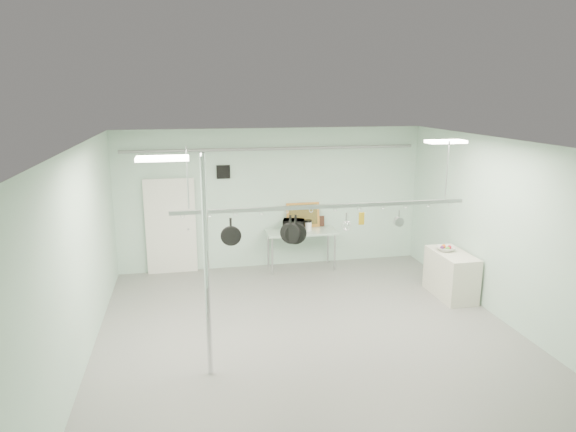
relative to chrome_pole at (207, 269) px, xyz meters
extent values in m
plane|color=gray|center=(1.70, 0.60, -1.60)|extent=(8.00, 8.00, 0.00)
cube|color=silver|center=(1.70, 0.60, 1.59)|extent=(7.00, 8.00, 0.02)
cube|color=#A4C5B4|center=(1.70, 4.59, 0.00)|extent=(7.00, 0.02, 3.20)
cube|color=#A4C5B4|center=(5.19, 0.60, 0.00)|extent=(0.02, 8.00, 3.20)
cube|color=silver|center=(-0.60, 4.54, -0.55)|extent=(1.10, 0.10, 2.20)
cube|color=black|center=(0.60, 4.57, 0.65)|extent=(0.30, 0.04, 0.30)
cylinder|color=gray|center=(1.70, 4.50, 1.15)|extent=(6.60, 0.07, 0.07)
cylinder|color=silver|center=(0.00, 0.00, 0.00)|extent=(0.08, 0.08, 3.20)
cube|color=#A0BDAB|center=(2.30, 4.20, -0.72)|extent=(1.60, 0.70, 0.05)
cylinder|color=#B7B7BC|center=(1.58, 3.92, -1.17)|extent=(0.04, 0.04, 0.86)
cylinder|color=#B7B7BC|center=(1.58, 4.48, -1.17)|extent=(0.04, 0.04, 0.86)
cylinder|color=#B7B7BC|center=(3.02, 3.92, -1.17)|extent=(0.04, 0.04, 0.86)
cylinder|color=#B7B7BC|center=(3.02, 4.48, -1.17)|extent=(0.04, 0.04, 0.86)
cube|color=beige|center=(4.85, 2.00, -1.15)|extent=(0.60, 1.20, 0.90)
cube|color=#B7B7BC|center=(1.90, 0.90, 0.60)|extent=(4.80, 0.06, 0.06)
cylinder|color=#B7B7BC|center=(-0.20, 0.90, 1.10)|extent=(0.02, 0.02, 0.94)
cylinder|color=#B7B7BC|center=(4.00, 0.90, 1.10)|extent=(0.02, 0.02, 0.94)
cube|color=white|center=(-0.50, -0.20, 1.56)|extent=(0.65, 0.30, 0.05)
cube|color=white|center=(4.10, 1.20, 1.56)|extent=(0.65, 0.30, 0.05)
imported|color=black|center=(2.13, 4.21, -0.56)|extent=(0.55, 0.44, 0.27)
cylinder|color=white|center=(2.45, 4.17, -0.59)|extent=(0.20, 0.20, 0.21)
cube|color=orange|center=(2.41, 4.50, -0.41)|extent=(0.78, 0.15, 0.58)
cube|color=#331A11|center=(2.77, 4.50, -0.57)|extent=(0.30, 0.10, 0.25)
imported|color=silver|center=(4.78, 2.16, -0.66)|extent=(0.37, 0.37, 0.09)
camera|label=1|loc=(-0.23, -6.79, 2.36)|focal=32.00mm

